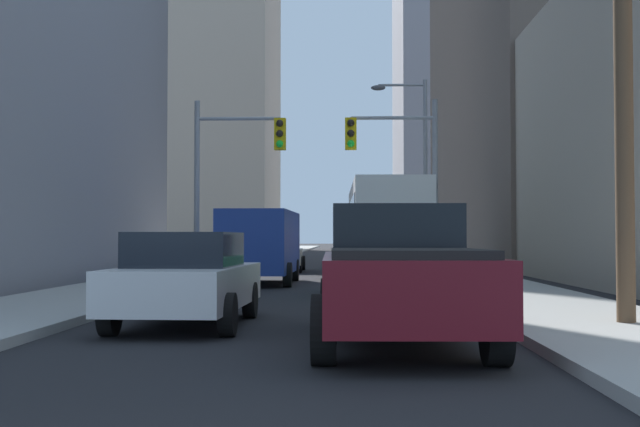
% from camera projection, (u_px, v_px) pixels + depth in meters
% --- Properties ---
extents(sidewalk_left, '(3.18, 160.00, 0.15)m').
position_uv_depth(sidewalk_left, '(256.00, 258.00, 52.27)').
color(sidewalk_left, '#9E9E99').
rests_on(sidewalk_left, ground).
extents(sidewalk_right, '(3.18, 160.00, 0.15)m').
position_uv_depth(sidewalk_right, '(405.00, 259.00, 51.96)').
color(sidewalk_right, '#9E9E99').
rests_on(sidewalk_right, ground).
extents(city_bus, '(2.68, 11.53, 3.40)m').
position_uv_depth(city_bus, '(384.00, 225.00, 30.21)').
color(city_bus, silver).
rests_on(city_bus, ground).
extents(pickup_truck_maroon, '(2.20, 5.44, 1.90)m').
position_uv_depth(pickup_truck_maroon, '(398.00, 275.00, 10.71)').
color(pickup_truck_maroon, maroon).
rests_on(pickup_truck_maroon, ground).
extents(cargo_van_blue, '(2.16, 5.26, 2.26)m').
position_uv_depth(cargo_van_blue, '(261.00, 243.00, 24.64)').
color(cargo_van_blue, navy).
rests_on(cargo_van_blue, ground).
extents(sedan_white, '(1.95, 4.26, 1.52)m').
position_uv_depth(sedan_white, '(187.00, 279.00, 12.78)').
color(sedan_white, white).
rests_on(sedan_white, ground).
extents(sedan_green, '(1.95, 4.25, 1.52)m').
position_uv_depth(sedan_green, '(371.00, 265.00, 18.97)').
color(sedan_green, '#195938').
rests_on(sedan_green, ground).
extents(sedan_beige, '(1.96, 4.27, 1.52)m').
position_uv_depth(sedan_beige, '(281.00, 253.00, 33.78)').
color(sedan_beige, '#C6B793').
rests_on(sedan_beige, ground).
extents(traffic_signal_near_left, '(3.05, 0.44, 6.00)m').
position_uv_depth(traffic_signal_near_left, '(235.00, 160.00, 26.24)').
color(traffic_signal_near_left, gray).
rests_on(traffic_signal_near_left, ground).
extents(traffic_signal_near_right, '(3.06, 0.44, 6.00)m').
position_uv_depth(traffic_signal_near_right, '(396.00, 160.00, 26.06)').
color(traffic_signal_near_right, gray).
rests_on(traffic_signal_near_right, ground).
extents(street_lamp_right, '(2.15, 0.32, 7.50)m').
position_uv_depth(street_lamp_right, '(417.00, 157.00, 30.24)').
color(street_lamp_right, gray).
rests_on(street_lamp_right, ground).
extents(building_right_far_highrise, '(14.61, 19.79, 58.32)m').
position_uv_depth(building_right_far_highrise, '(458.00, 6.00, 94.40)').
color(building_right_far_highrise, '#93939E').
rests_on(building_right_far_highrise, ground).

